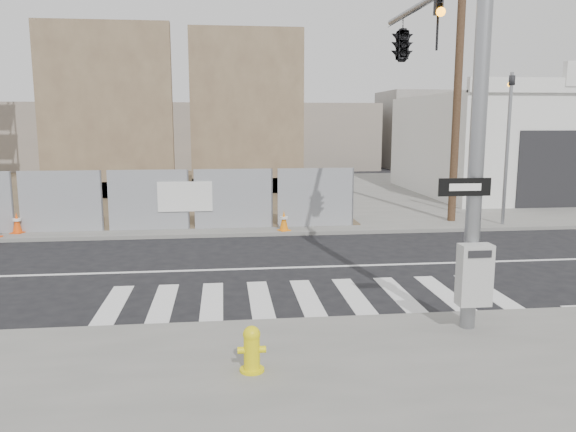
{
  "coord_description": "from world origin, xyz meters",
  "views": [
    {
      "loc": [
        -1.72,
        -13.79,
        3.7
      ],
      "look_at": [
        -0.16,
        -0.33,
        1.4
      ],
      "focal_mm": 35.0,
      "sensor_mm": 36.0,
      "label": 1
    }
  ],
  "objects": [
    {
      "name": "traffic_cone_d",
      "position": [
        0.24,
        4.32,
        0.45
      ],
      "size": [
        0.46,
        0.46,
        0.67
      ],
      "rotation": [
        0.0,
        0.0,
        0.43
      ],
      "color": "orange",
      "rests_on": "sidewalk_far"
    },
    {
      "name": "sidewalk_far",
      "position": [
        0.0,
        14.0,
        0.06
      ],
      "size": [
        50.0,
        20.0,
        0.12
      ],
      "primitive_type": "cube",
      "color": "slate",
      "rests_on": "ground"
    },
    {
      "name": "auto_shop",
      "position": [
        14.0,
        12.97,
        2.54
      ],
      "size": [
        12.0,
        10.2,
        5.95
      ],
      "color": "silver",
      "rests_on": "sidewalk_far"
    },
    {
      "name": "concrete_wall_left",
      "position": [
        -7.0,
        13.08,
        3.38
      ],
      "size": [
        6.0,
        1.3,
        8.0
      ],
      "color": "brown",
      "rests_on": "sidewalk_far"
    },
    {
      "name": "ground",
      "position": [
        0.0,
        0.0,
        0.0
      ],
      "size": [
        100.0,
        100.0,
        0.0
      ],
      "primitive_type": "plane",
      "color": "black",
      "rests_on": "ground"
    },
    {
      "name": "concrete_wall_right",
      "position": [
        -0.5,
        14.08,
        3.38
      ],
      "size": [
        5.5,
        1.3,
        8.0
      ],
      "color": "brown",
      "rests_on": "sidewalk_far"
    },
    {
      "name": "fire_hydrant",
      "position": [
        -1.36,
        -6.13,
        0.46
      ],
      "size": [
        0.41,
        0.37,
        0.68
      ],
      "rotation": [
        0.0,
        0.0,
        -0.02
      ],
      "color": "yellow",
      "rests_on": "sidewalk_near"
    },
    {
      "name": "utility_pole_right",
      "position": [
        6.5,
        5.5,
        5.2
      ],
      "size": [
        1.6,
        0.28,
        10.0
      ],
      "color": "#4F3624",
      "rests_on": "sidewalk_far"
    },
    {
      "name": "traffic_cone_c",
      "position": [
        -8.37,
        4.89,
        0.45
      ],
      "size": [
        0.44,
        0.44,
        0.68
      ],
      "rotation": [
        0.0,
        0.0,
        -0.33
      ],
      "color": "#EC4B0C",
      "rests_on": "sidewalk_far"
    },
    {
      "name": "signal_pole",
      "position": [
        2.49,
        -2.05,
        4.78
      ],
      "size": [
        0.96,
        5.87,
        7.0
      ],
      "color": "gray",
      "rests_on": "sidewalk_near"
    },
    {
      "name": "far_signal_pole",
      "position": [
        8.0,
        4.6,
        3.48
      ],
      "size": [
        0.16,
        0.2,
        5.6
      ],
      "color": "gray",
      "rests_on": "sidewalk_far"
    }
  ]
}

